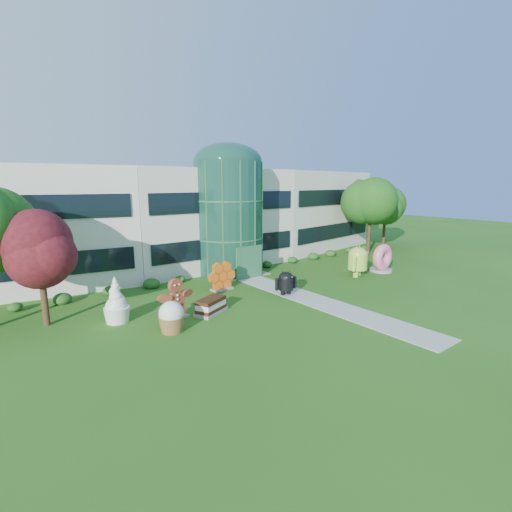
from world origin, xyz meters
TOP-DOWN VIEW (x-y plane):
  - ground at (0.00, 0.00)m, footprint 140.00×140.00m
  - building at (0.00, 18.00)m, footprint 46.00×15.00m
  - atrium at (0.00, 12.00)m, footprint 6.00×6.00m
  - walkway at (0.00, 2.00)m, footprint 2.40×20.00m
  - tree_red at (-15.50, 7.50)m, footprint 4.00×4.00m
  - trees_backdrop at (0.00, 13.00)m, footprint 52.00×8.00m
  - android_green at (7.97, 3.85)m, footprint 3.16×2.66m
  - android_black at (-0.70, 3.51)m, footprint 2.02×1.58m
  - donut at (11.16, 3.60)m, footprint 2.55×1.32m
  - gingerbread at (-9.06, 4.07)m, footprint 2.82×1.43m
  - ice_cream_sandwich at (-7.01, 3.45)m, footprint 2.48×1.94m
  - honeycomb at (-3.67, 7.44)m, footprint 2.56×1.10m
  - froyo at (-12.13, 5.54)m, footprint 2.02×2.02m
  - cupcake at (-10.22, 2.22)m, footprint 1.74×1.74m

SIDE VIEW (x-z plane):
  - ground at x=0.00m, z-range 0.00..0.00m
  - walkway at x=0.00m, z-range 0.00..0.04m
  - ice_cream_sandwich at x=-7.01m, z-range 0.00..0.99m
  - cupcake at x=-10.22m, z-range 0.00..1.76m
  - honeycomb at x=-3.67m, z-range 0.00..1.96m
  - android_black at x=-0.70m, z-range 0.00..2.04m
  - gingerbread at x=-9.06m, z-range 0.00..2.48m
  - donut at x=11.16m, z-range 0.00..2.60m
  - froyo at x=-12.13m, z-range 0.00..2.71m
  - android_green at x=7.97m, z-range 0.00..3.05m
  - tree_red at x=-15.50m, z-range 0.00..6.00m
  - trees_backdrop at x=0.00m, z-range 0.00..8.40m
  - building at x=0.00m, z-range 0.00..9.30m
  - atrium at x=0.00m, z-range 0.00..9.80m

